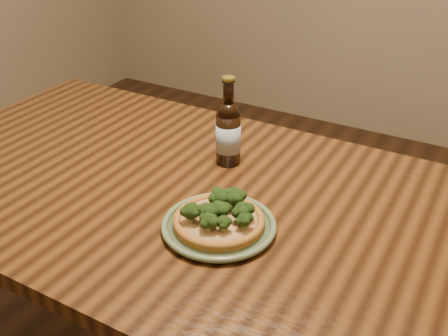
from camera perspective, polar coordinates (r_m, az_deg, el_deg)
The scene contains 4 objects.
table at distance 1.38m, azimuth -4.51°, elevation -5.31°, with size 1.60×0.90×0.75m.
plate at distance 1.17m, azimuth -0.56°, elevation -6.30°, with size 0.26×0.26×0.02m.
pizza at distance 1.15m, azimuth -0.51°, elevation -5.46°, with size 0.20×0.20×0.07m.
beer_bottle at distance 1.39m, azimuth 0.47°, elevation 3.89°, with size 0.07×0.07×0.24m.
Camera 1 is at (0.65, -0.82, 1.45)m, focal length 42.00 mm.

